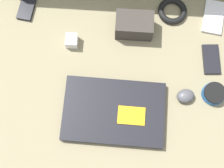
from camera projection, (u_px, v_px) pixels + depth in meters
name	position (u px, v px, depth m)	size (l,w,h in m)	color
ground_plane	(112.00, 95.00, 1.23)	(8.00, 8.00, 0.00)	#7A6651
couch_seat	(112.00, 91.00, 1.15)	(1.01, 0.77, 0.16)	#847A5B
laptop	(114.00, 112.00, 1.04)	(0.34, 0.22, 0.03)	black
computer_mouse	(185.00, 96.00, 1.05)	(0.07, 0.06, 0.03)	#4C4C51
speaker_puck	(214.00, 93.00, 1.05)	(0.08, 0.08, 0.03)	#1E569E
phone_silver	(213.00, 17.00, 1.14)	(0.09, 0.14, 0.01)	silver
phone_black	(211.00, 59.00, 1.09)	(0.06, 0.11, 0.01)	black
phone_small	(28.00, 4.00, 1.15)	(0.07, 0.13, 0.01)	black
camera_pouch	(134.00, 25.00, 1.09)	(0.13, 0.08, 0.08)	#38332D
charger_brick	(72.00, 41.00, 1.10)	(0.04, 0.05, 0.04)	silver
cable_coil	(172.00, 11.00, 1.14)	(0.11, 0.11, 0.02)	black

